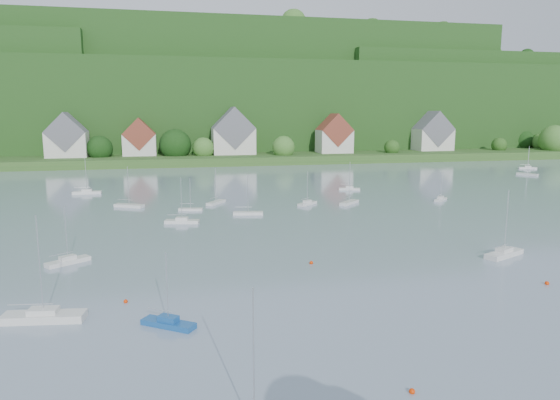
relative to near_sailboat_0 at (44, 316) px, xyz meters
name	(u,v)px	position (x,y,z in m)	size (l,w,h in m)	color
far_shore_strip	(218,156)	(31.61, 162.19, 1.01)	(600.00, 60.00, 3.00)	#2C541F
forested_ridge	(205,105)	(32.01, 230.76, 22.39)	(620.00, 181.22, 69.89)	#133912
village_building_0	(67,139)	(-23.39, 149.19, 9.02)	(14.00, 10.40, 16.00)	beige
village_building_1	(139,140)	(1.61, 151.19, 8.26)	(12.00, 9.36, 14.00)	beige
village_building_2	(233,135)	(36.61, 150.19, 9.78)	(16.00, 11.44, 18.00)	beige
village_building_3	(334,136)	(76.61, 148.19, 8.94)	(13.00, 10.40, 15.50)	beige
village_building_4	(433,135)	(121.61, 152.19, 9.10)	(15.00, 10.40, 16.50)	beige
near_sailboat_0	(44,316)	(0.00, 0.00, 0.00)	(7.57, 3.06, 9.93)	silver
near_sailboat_1	(168,322)	(11.19, -3.73, -0.09)	(4.98, 4.10, 6.87)	#174C8E
near_sailboat_3	(504,253)	(55.02, 10.07, -0.03)	(6.81, 4.47, 8.97)	silver
near_sailboat_6	(68,261)	(-1.16, 18.85, -0.08)	(5.35, 4.50, 7.43)	silver
mooring_buoy_0	(412,393)	(27.43, -18.64, -0.49)	(0.43, 0.43, 0.43)	red
mooring_buoy_2	(547,284)	(52.52, -1.02, -0.49)	(0.49, 0.49, 0.49)	red
mooring_buoy_3	(311,264)	(28.96, 12.22, -0.49)	(0.48, 0.48, 0.48)	red
mooring_buoy_5	(126,302)	(6.99, 3.25, -0.49)	(0.42, 0.42, 0.42)	red
far_sailboat_cluster	(261,191)	(33.12, 71.33, -0.12)	(193.05, 72.82, 8.71)	silver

